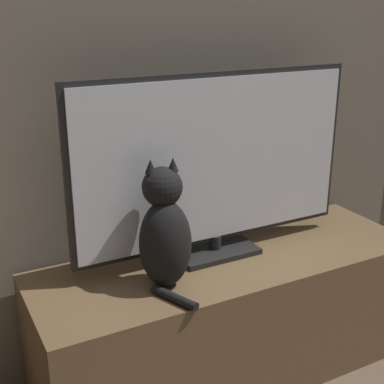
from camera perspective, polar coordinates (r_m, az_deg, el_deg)
The scene contains 4 objects.
wall_back at distance 2.02m, azimuth 0.08°, elevation 17.56°, with size 4.80×0.05×2.60m.
tv_stand at distance 2.09m, azimuth 3.89°, elevation -13.04°, with size 1.45×0.49×0.49m.
tv at distance 1.89m, azimuth 2.56°, elevation 2.93°, with size 1.08×0.18×0.67m.
cat at distance 1.72m, azimuth -2.95°, elevation -4.31°, with size 0.20×0.30×0.43m.
Camera 1 is at (-0.95, -0.55, 1.37)m, focal length 50.00 mm.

